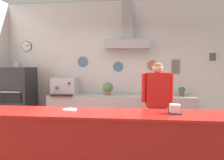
% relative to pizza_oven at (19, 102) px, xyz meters
% --- Properties ---
extents(back_wall_assembly, '(5.48, 2.67, 3.06)m').
position_rel_pizza_oven_xyz_m(back_wall_assembly, '(2.17, 0.47, 0.88)').
color(back_wall_assembly, '#9E9E99').
rests_on(back_wall_assembly, ground_plane).
extents(service_counter, '(4.81, 0.61, 1.03)m').
position_rel_pizza_oven_xyz_m(service_counter, '(2.16, -2.24, -0.25)').
color(service_counter, red).
rests_on(service_counter, ground_plane).
extents(back_prep_counter, '(3.20, 0.53, 0.91)m').
position_rel_pizza_oven_xyz_m(back_prep_counter, '(2.24, 0.24, -0.32)').
color(back_prep_counter, '#B7BABF').
rests_on(back_prep_counter, ground_plane).
extents(pizza_oven, '(0.61, 0.65, 1.62)m').
position_rel_pizza_oven_xyz_m(pizza_oven, '(0.00, 0.00, 0.00)').
color(pizza_oven, '#232326').
rests_on(pizza_oven, ground_plane).
extents(shop_worker, '(0.53, 0.26, 1.61)m').
position_rel_pizza_oven_xyz_m(shop_worker, '(2.96, -0.92, 0.10)').
color(shop_worker, '#232328').
rests_on(shop_worker, ground_plane).
extents(espresso_machine, '(0.54, 0.52, 0.39)m').
position_rel_pizza_oven_xyz_m(espresso_machine, '(0.99, 0.21, 0.33)').
color(espresso_machine, '#B7BABF').
rests_on(espresso_machine, back_prep_counter).
extents(potted_oregano, '(0.24, 0.24, 0.28)m').
position_rel_pizza_oven_xyz_m(potted_oregano, '(1.96, 0.26, 0.30)').
color(potted_oregano, '#9E563D').
rests_on(potted_oregano, back_prep_counter).
extents(potted_basil, '(0.15, 0.15, 0.20)m').
position_rel_pizza_oven_xyz_m(potted_basil, '(3.56, 0.27, 0.25)').
color(potted_basil, '#9E563D').
rests_on(potted_basil, back_prep_counter).
extents(napkin_holder, '(0.14, 0.14, 0.12)m').
position_rel_pizza_oven_xyz_m(napkin_holder, '(3.06, -2.20, 0.31)').
color(napkin_holder, '#262628').
rests_on(napkin_holder, service_counter).
extents(condiment_plate, '(0.17, 0.17, 0.01)m').
position_rel_pizza_oven_xyz_m(condiment_plate, '(1.83, -2.15, 0.27)').
color(condiment_plate, white).
rests_on(condiment_plate, service_counter).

